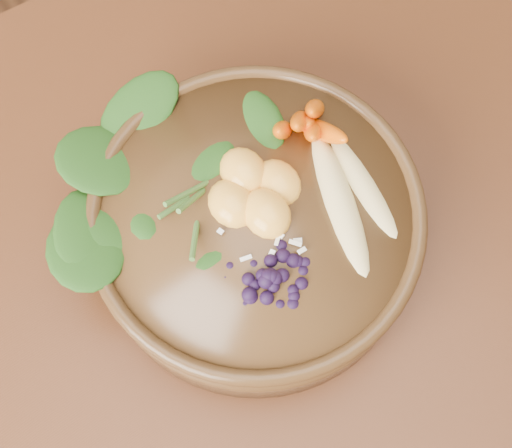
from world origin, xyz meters
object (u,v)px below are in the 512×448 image
Objects in this scene: dining_table at (452,319)px; carrot_cluster at (302,100)px; stoneware_bowl at (256,229)px; mandarin_cluster at (255,185)px; banana_halves at (353,187)px; kale_heap at (192,146)px; blueberry_pile at (272,272)px.

carrot_cluster is (-0.07, 0.18, 0.20)m from dining_table.
mandarin_cluster reaches higher than stoneware_bowl.
carrot_cluster is at bearing 113.06° from banana_halves.
banana_halves is at bearing -31.16° from mandarin_cluster.
kale_heap is 0.12m from banana_halves.
blueberry_pile is at bearing -108.55° from stoneware_bowl.
dining_table is at bearing -48.67° from mandarin_cluster.
kale_heap is at bearing 116.80° from mandarin_cluster.
blueberry_pile is at bearing -109.55° from carrot_cluster.
carrot_cluster is 0.52× the size of banana_halves.
stoneware_bowl is at bearing -123.69° from carrot_cluster.
banana_halves is (-0.07, 0.11, 0.17)m from dining_table.
stoneware_bowl is at bearing -177.26° from banana_halves.
kale_heap reaches higher than blueberry_pile.
dining_table is at bearing -47.79° from carrot_cluster.
dining_table is 0.30m from kale_heap.
mandarin_cluster is (0.01, 0.01, 0.05)m from stoneware_bowl.
blueberry_pile is (-0.08, -0.10, -0.02)m from carrot_cluster.
carrot_cluster is (0.07, 0.05, 0.07)m from stoneware_bowl.
banana_halves is (0.09, -0.09, -0.01)m from kale_heap.
carrot_cluster reaches higher than mandarin_cluster.
kale_heap is 2.38× the size of carrot_cluster.
stoneware_bowl is at bearing 71.45° from blueberry_pile.
kale_heap is at bearing 156.45° from banana_halves.
carrot_cluster reaches higher than kale_heap.
stoneware_bowl is 0.07m from blueberry_pile.
dining_table is 0.26m from mandarin_cluster.
banana_halves is at bearing 17.07° from blueberry_pile.
kale_heap is at bearing -169.49° from carrot_cluster.
carrot_cluster is at bearing 110.79° from dining_table.
blueberry_pile is (-0.15, 0.08, 0.18)m from dining_table.
stoneware_bowl is 1.88× the size of banana_halves.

